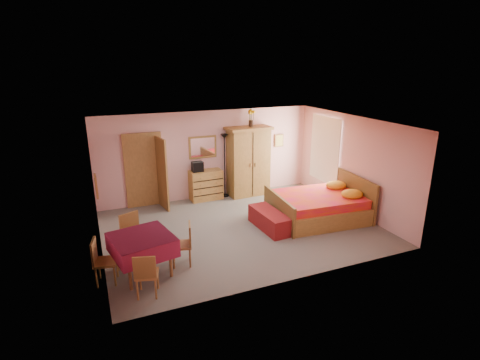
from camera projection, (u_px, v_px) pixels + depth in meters
name	position (u px, v px, depth m)	size (l,w,h in m)	color
floor	(241.00, 228.00, 9.27)	(6.50, 6.50, 0.00)	#66625A
ceiling	(241.00, 123.00, 8.48)	(6.50, 6.50, 0.00)	brown
wall_back	(208.00, 155.00, 11.08)	(6.50, 0.10, 2.60)	#D29898
wall_front	(295.00, 217.00, 6.68)	(6.50, 0.10, 2.60)	#D29898
wall_left	(95.00, 196.00, 7.68)	(0.10, 5.00, 2.60)	#D29898
wall_right	(352.00, 164.00, 10.07)	(0.10, 5.00, 2.60)	#D29898
doorway	(144.00, 171.00, 10.43)	(1.06, 0.12, 2.15)	#9E6B35
window	(325.00, 150.00, 11.07)	(0.08, 1.40, 1.95)	white
picture_left	(96.00, 186.00, 7.05)	(0.04, 0.32, 0.42)	orange
picture_back	(279.00, 140.00, 11.84)	(0.30, 0.04, 0.40)	#D8BF59
chest_of_drawers	(206.00, 185.00, 11.08)	(0.94, 0.47, 0.89)	#AC7A3A
wall_mirror	(203.00, 147.00, 10.93)	(0.84, 0.04, 0.66)	white
stereo	(197.00, 167.00, 10.81)	(0.31, 0.23, 0.29)	black
floor_lamp	(225.00, 166.00, 11.20)	(0.24, 0.24, 1.91)	black
wardrobe	(248.00, 161.00, 11.31)	(1.34, 0.69, 2.10)	olive
sunflower_vase	(251.00, 118.00, 10.99)	(0.20, 0.20, 0.51)	yellow
bed	(318.00, 199.00, 9.68)	(2.32, 1.82, 1.07)	red
bench	(269.00, 220.00, 9.18)	(0.50, 1.34, 0.45)	maroon
dining_table	(143.00, 255.00, 7.18)	(1.08, 1.08, 0.80)	maroon
chair_south	(147.00, 273.00, 6.51)	(0.38, 0.38, 0.84)	#AB713A
chair_north	(135.00, 237.00, 7.75)	(0.43, 0.43, 0.95)	olive
chair_west	(106.00, 261.00, 6.87)	(0.40, 0.40, 0.88)	#A37837
chair_east	(181.00, 244.00, 7.51)	(0.40, 0.40, 0.88)	brown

